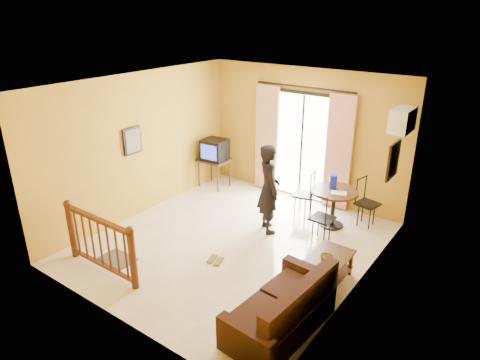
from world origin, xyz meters
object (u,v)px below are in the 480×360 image
Objects in this scene: dining_table at (334,198)px; standing_person at (269,189)px; television at (215,150)px; sofa at (283,312)px; coffee_table at (326,267)px.

standing_person reaches higher than dining_table.
television is 2.36m from standing_person.
standing_person is at bearing -136.64° from dining_table.
standing_person is (-1.61, 2.18, 0.54)m from sofa.
dining_table is 1.93m from coffee_table.
dining_table is at bearing -7.87° from television.
sofa is at bearing -89.89° from coffee_table.
dining_table is 1.28m from standing_person.
dining_table is 0.51× the size of sofa.
sofa is at bearing -45.20° from television.
television is 0.32× the size of sofa.
television reaches higher than dining_table.
television is 0.57× the size of coffee_table.
sofa is (0.00, -1.27, 0.01)m from coffee_table.
coffee_table is at bearing -32.06° from television.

